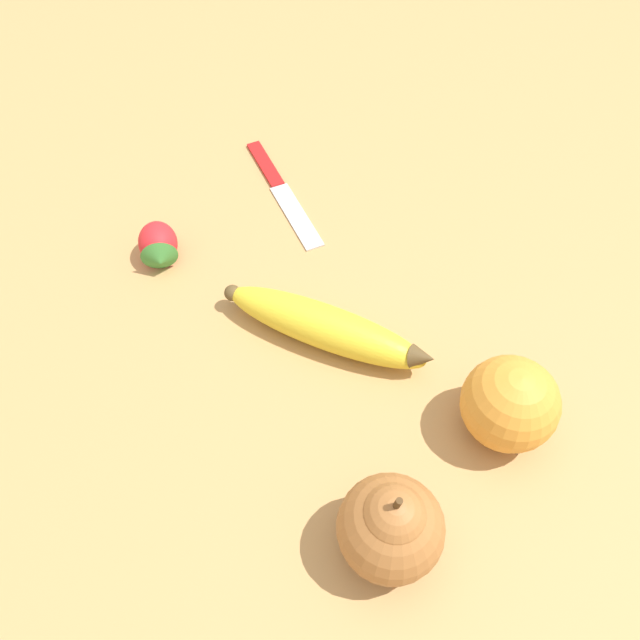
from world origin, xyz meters
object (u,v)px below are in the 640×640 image
banana (326,327)px  pear (391,526)px  strawberry (158,246)px  paring_knife (280,187)px  orange (510,404)px

banana → pear: size_ratio=2.17×
strawberry → banana: bearing=45.6°
pear → banana: bearing=50.1°
strawberry → paring_knife: bearing=118.0°
banana → orange: bearing=-7.3°
strawberry → paring_knife: (0.16, -0.03, -0.02)m
strawberry → paring_knife: size_ratio=0.38×
banana → orange: (0.02, -0.18, 0.02)m
banana → orange: orange is taller
orange → pear: size_ratio=0.83×
pear → paring_knife: (0.27, 0.33, -0.04)m
banana → paring_knife: 0.22m
banana → strawberry: bearing=173.2°
orange → paring_knife: bearing=70.8°
orange → strawberry: (-0.04, 0.39, -0.02)m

